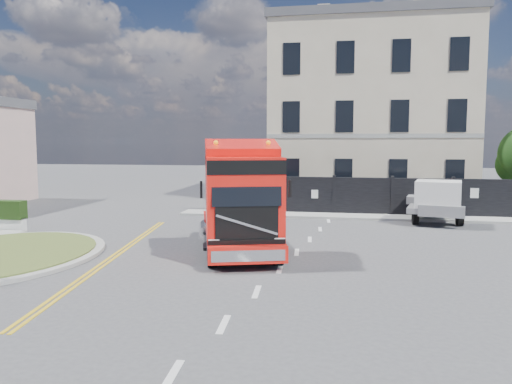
# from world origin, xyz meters

# --- Properties ---
(ground) EXTENTS (120.00, 120.00, 0.00)m
(ground) POSITION_xyz_m (0.00, 0.00, 0.00)
(ground) COLOR #424244
(ground) RESTS_ON ground
(hoarding_fence) EXTENTS (18.80, 0.25, 2.00)m
(hoarding_fence) POSITION_xyz_m (6.55, 9.00, 1.00)
(hoarding_fence) COLOR black
(hoarding_fence) RESTS_ON ground
(georgian_building) EXTENTS (12.30, 10.30, 12.80)m
(georgian_building) POSITION_xyz_m (6.00, 16.50, 5.77)
(georgian_building) COLOR beige
(georgian_building) RESTS_ON ground
(pavement_far) EXTENTS (20.00, 1.60, 0.12)m
(pavement_far) POSITION_xyz_m (6.00, 8.10, 0.06)
(pavement_far) COLOR #979792
(pavement_far) RESTS_ON ground
(truck) EXTENTS (4.12, 6.80, 3.83)m
(truck) POSITION_xyz_m (1.15, -1.24, 1.72)
(truck) COLOR black
(truck) RESTS_ON ground
(flatbed_pickup) EXTENTS (2.96, 5.31, 2.07)m
(flatbed_pickup) POSITION_xyz_m (8.84, 7.04, 1.12)
(flatbed_pickup) COLOR slate
(flatbed_pickup) RESTS_ON ground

